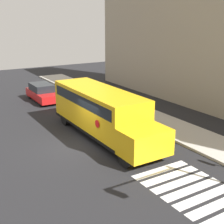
{
  "coord_description": "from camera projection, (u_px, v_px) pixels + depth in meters",
  "views": [
    {
      "loc": [
        15.34,
        -7.23,
        7.2
      ],
      "look_at": [
        -0.25,
        2.3,
        1.6
      ],
      "focal_mm": 50.0,
      "sensor_mm": 36.0,
      "label": 1
    }
  ],
  "objects": [
    {
      "name": "ground_plane",
      "position": [
        81.0,
        145.0,
        18.22
      ],
      "size": [
        60.0,
        60.0,
        0.0
      ],
      "primitive_type": "plane",
      "color": "black"
    },
    {
      "name": "sidewalk_strip",
      "position": [
        166.0,
        125.0,
        21.44
      ],
      "size": [
        44.0,
        3.0,
        0.15
      ],
      "color": "#B2ADA3",
      "rests_on": "ground"
    },
    {
      "name": "crosswalk_stripes",
      "position": [
        192.0,
        189.0,
        13.57
      ],
      "size": [
        4.7,
        3.2,
        0.01
      ],
      "color": "white",
      "rests_on": "ground"
    },
    {
      "name": "parked_car",
      "position": [
        43.0,
        93.0,
        27.69
      ],
      "size": [
        4.49,
        1.78,
        1.5
      ],
      "color": "red",
      "rests_on": "ground"
    },
    {
      "name": "school_bus",
      "position": [
        101.0,
        110.0,
        19.19
      ],
      "size": [
        9.67,
        2.57,
        2.91
      ],
      "color": "yellow",
      "rests_on": "ground"
    }
  ]
}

